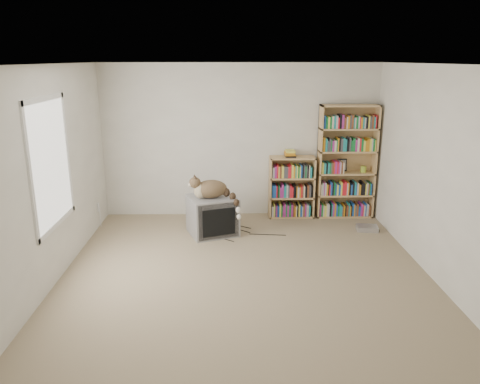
{
  "coord_description": "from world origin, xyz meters",
  "views": [
    {
      "loc": [
        -0.2,
        -5.09,
        2.56
      ],
      "look_at": [
        -0.04,
        1.0,
        0.81
      ],
      "focal_mm": 35.0,
      "sensor_mm": 36.0,
      "label": 1
    }
  ],
  "objects_px": {
    "cat": "(215,192)",
    "bookcase_short": "(291,189)",
    "bookcase_tall": "(346,165)",
    "dvd_player": "(367,228)",
    "crt_tv": "(212,215)"
  },
  "relations": [
    {
      "from": "cat",
      "to": "bookcase_tall",
      "type": "bearing_deg",
      "value": 8.29
    },
    {
      "from": "bookcase_short",
      "to": "dvd_player",
      "type": "xyz_separation_m",
      "value": [
        1.09,
        -0.73,
        -0.44
      ]
    },
    {
      "from": "cat",
      "to": "dvd_player",
      "type": "bearing_deg",
      "value": -10.36
    },
    {
      "from": "crt_tv",
      "to": "cat",
      "type": "relative_size",
      "value": 1.06
    },
    {
      "from": "crt_tv",
      "to": "bookcase_tall",
      "type": "distance_m",
      "value": 2.39
    },
    {
      "from": "crt_tv",
      "to": "cat",
      "type": "height_order",
      "value": "cat"
    },
    {
      "from": "cat",
      "to": "dvd_player",
      "type": "xyz_separation_m",
      "value": [
        2.34,
        0.14,
        -0.64
      ]
    },
    {
      "from": "cat",
      "to": "bookcase_short",
      "type": "relative_size",
      "value": 0.77
    },
    {
      "from": "bookcase_tall",
      "to": "bookcase_short",
      "type": "bearing_deg",
      "value": -179.89
    },
    {
      "from": "cat",
      "to": "bookcase_tall",
      "type": "distance_m",
      "value": 2.32
    },
    {
      "from": "cat",
      "to": "bookcase_tall",
      "type": "height_order",
      "value": "bookcase_tall"
    },
    {
      "from": "cat",
      "to": "bookcase_tall",
      "type": "xyz_separation_m",
      "value": [
        2.14,
        0.87,
        0.2
      ]
    },
    {
      "from": "cat",
      "to": "bookcase_short",
      "type": "distance_m",
      "value": 1.53
    },
    {
      "from": "bookcase_tall",
      "to": "cat",
      "type": "bearing_deg",
      "value": -157.89
    },
    {
      "from": "crt_tv",
      "to": "bookcase_tall",
      "type": "relative_size",
      "value": 0.45
    }
  ]
}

